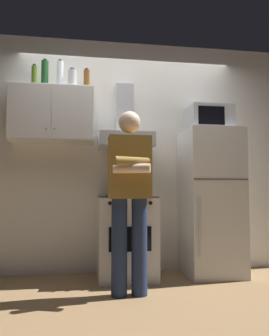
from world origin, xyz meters
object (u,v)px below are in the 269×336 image
Objects in this scene: bottle_olive_oil at (34,77)px; bottle_vodka_clear at (60,75)px; bottle_beer_brown at (87,80)px; bottle_canister_steel at (72,79)px; upper_cabinet at (52,115)px; bottle_wine_green at (45,74)px; range_hood at (125,131)px; stove_oven at (126,237)px; person_standing at (130,193)px; refrigerator at (211,202)px; microwave at (209,119)px.

bottle_vodka_clear is at bearing -7.61° from bottle_olive_oil.
bottle_beer_brown is (0.29, 0.04, -0.03)m from bottle_vodka_clear.
bottle_canister_steel is (0.41, -0.04, -0.02)m from bottle_olive_oil.
upper_cabinet is 3.94× the size of bottle_canister_steel.
upper_cabinet is 2.93× the size of bottle_wine_green.
bottle_canister_steel is at bearing -178.63° from range_hood.
person_standing is at bearing -94.72° from stove_oven.
range_hood is 1.07m from bottle_wine_green.
bottle_beer_brown reaches higher than bottle_canister_steel.
bottle_olive_oil is 1.07× the size of bottle_beer_brown.
bottle_olive_oil is at bearing 141.60° from person_standing.
bottle_wine_green is at bearing 177.03° from refrigerator.
bottle_beer_brown reaches higher than upper_cabinet.
range_hood is at bearing 0.09° from upper_cabinet.
range_hood reaches higher than stove_oven.
refrigerator is (0.95, -0.13, -0.80)m from range_hood.
bottle_canister_steel is (-0.59, -0.01, 0.56)m from range_hood.
microwave is 1.45m from person_standing.
bottle_vodka_clear is at bearing 176.11° from refrigerator.
microwave reaches higher than person_standing.
bottle_canister_steel reaches higher than upper_cabinet.
bottle_vodka_clear reaches higher than upper_cabinet.
bottle_beer_brown is (-0.44, 0.02, 0.57)m from range_hood.
upper_cabinet is 1.88× the size of microwave.
stove_oven is 1.17m from range_hood.
refrigerator is at bearing 0.04° from stove_oven.
microwave is at bearing -6.46° from range_hood.
stove_oven is at bearing -10.73° from bottle_canister_steel.
bottle_canister_steel reaches higher than refrigerator.
bottle_olive_oil is (-1.01, 0.03, 0.58)m from range_hood.
range_hood is at bearing 173.54° from microwave.
stove_oven is 0.77m from person_standing.
microwave reaches higher than stove_oven.
range_hood is 2.44× the size of bottle_wine_green.
bottle_canister_steel is at bearing -166.63° from bottle_beer_brown.
microwave is at bearing -2.40° from bottle_wine_green.
bottle_wine_green is at bearing 173.83° from stove_oven.
bottle_vodka_clear reaches higher than bottle_beer_brown.
bottle_wine_green is at bearing 140.03° from person_standing.
range_hood reaches higher than microwave.
refrigerator is 0.98× the size of person_standing.
person_standing is 1.69m from bottle_wine_green.
bottle_vodka_clear reaches higher than bottle_wine_green.
upper_cabinet is at bearing -7.43° from bottle_olive_oil.
microwave is 1.93× the size of bottle_beer_brown.
refrigerator is 6.01× the size of bottle_olive_oil.
microwave is at bearing -3.89° from bottle_olive_oil.
bottle_canister_steel is (-0.54, 0.72, 1.26)m from person_standing.
stove_oven is 0.53× the size of person_standing.
refrigerator is 7.00× the size of bottle_canister_steel.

